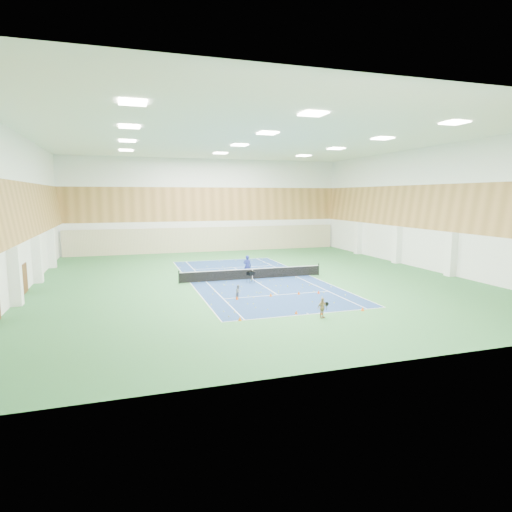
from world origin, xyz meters
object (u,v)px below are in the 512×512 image
Objects in this scene: child_court at (238,292)px; ball_cart at (251,277)px; tennis_net at (252,273)px; child_apron at (322,308)px; coach at (247,266)px.

child_court is 5.74m from ball_cart.
tennis_net reaches higher than ball_cart.
coach is at bearing 73.12° from child_apron.
ball_cart is at bearing 25.24° from child_court.
child_court is at bearing 89.61° from coach.
child_court is at bearing 100.96° from child_apron.
tennis_net is 1.61m from ball_cart.
child_court is (-3.00, -7.99, -0.46)m from coach.
coach is 1.99× the size of ball_cart.
child_apron is at bearing -99.99° from ball_cart.
child_court reaches higher than ball_cart.
tennis_net is 1.38m from coach.
child_apron is (0.45, -12.79, 0.07)m from tennis_net.
child_apron is (0.53, -14.10, -0.35)m from coach.
child_apron is (3.53, -6.11, 0.11)m from child_court.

